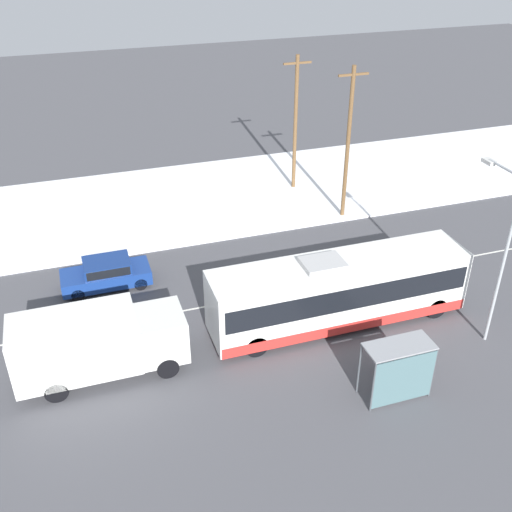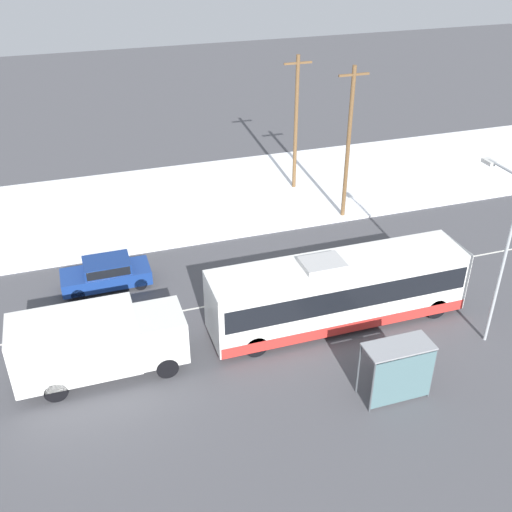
% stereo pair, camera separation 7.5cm
% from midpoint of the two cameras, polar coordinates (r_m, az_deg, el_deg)
% --- Properties ---
extents(ground_plane, '(120.00, 120.00, 0.00)m').
position_cam_midpoint_polar(ground_plane, '(29.83, 4.07, -3.15)').
color(ground_plane, '#4C4C51').
extents(snow_lot, '(80.00, 11.66, 0.12)m').
position_cam_midpoint_polar(snow_lot, '(39.54, -2.33, 5.95)').
color(snow_lot, white).
rests_on(snow_lot, ground_plane).
extents(lane_marking_center, '(60.00, 0.12, 0.00)m').
position_cam_midpoint_polar(lane_marking_center, '(29.83, 4.07, -3.14)').
color(lane_marking_center, silver).
rests_on(lane_marking_center, ground_plane).
extents(city_bus, '(11.70, 2.57, 3.37)m').
position_cam_midpoint_polar(city_bus, '(26.90, 7.80, -3.33)').
color(city_bus, white).
rests_on(city_bus, ground_plane).
extents(box_truck, '(6.70, 2.30, 2.93)m').
position_cam_midpoint_polar(box_truck, '(24.62, -15.07, -7.94)').
color(box_truck, silver).
rests_on(box_truck, ground_plane).
extents(sedan_car, '(4.32, 1.80, 1.48)m').
position_cam_midpoint_polar(sedan_car, '(30.44, -14.13, -1.54)').
color(sedan_car, navy).
rests_on(sedan_car, ground_plane).
extents(pedestrian_at_stop, '(0.58, 0.26, 1.61)m').
position_cam_midpoint_polar(pedestrian_at_stop, '(24.87, 11.77, -8.88)').
color(pedestrian_at_stop, '#23232D').
rests_on(pedestrian_at_stop, ground_plane).
extents(bus_shelter, '(2.62, 1.20, 2.40)m').
position_cam_midpoint_polar(bus_shelter, '(23.31, 13.56, -10.07)').
color(bus_shelter, gray).
rests_on(bus_shelter, ground_plane).
extents(streetlamp, '(0.36, 2.39, 7.76)m').
position_cam_midpoint_polar(streetlamp, '(26.15, 22.23, 1.60)').
color(streetlamp, '#9EA3A8').
rests_on(streetlamp, ground_plane).
extents(utility_pole_roadside, '(1.80, 0.24, 9.05)m').
position_cam_midpoint_polar(utility_pole_roadside, '(35.20, 8.70, 10.63)').
color(utility_pole_roadside, brown).
rests_on(utility_pole_roadside, ground_plane).
extents(utility_pole_snowlot, '(1.80, 0.24, 8.71)m').
position_cam_midpoint_polar(utility_pole_snowlot, '(38.91, 3.72, 12.59)').
color(utility_pole_snowlot, brown).
rests_on(utility_pole_snowlot, ground_plane).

